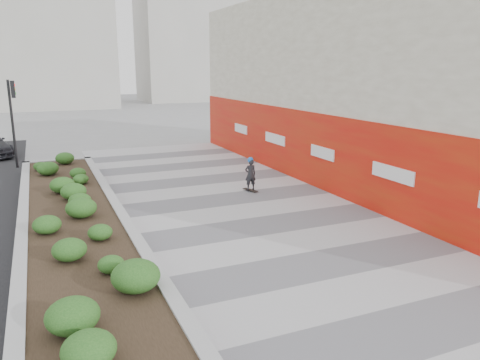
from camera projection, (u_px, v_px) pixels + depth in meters
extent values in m
plane|color=gray|center=(370.00, 296.00, 10.00)|extent=(160.00, 160.00, 0.00)
cube|color=#A8A8AD|center=(299.00, 247.00, 12.68)|extent=(8.00, 36.00, 0.01)
cube|color=#BDB3A1|center=(373.00, 86.00, 19.79)|extent=(6.00, 24.00, 8.00)
cube|color=#B92F0E|center=(310.00, 149.00, 19.23)|extent=(0.12, 24.00, 3.00)
cube|color=#9E9EA0|center=(58.00, 165.00, 21.95)|extent=(3.00, 0.30, 0.55)
cube|color=#9E9EA0|center=(24.00, 226.00, 13.53)|extent=(0.30, 18.00, 0.55)
cube|color=#9E9EA0|center=(118.00, 215.00, 14.58)|extent=(0.30, 18.00, 0.55)
cube|color=#2D2116|center=(73.00, 221.00, 14.06)|extent=(2.40, 17.40, 0.50)
cylinder|color=black|center=(13.00, 124.00, 22.30)|extent=(0.12, 0.12, 4.20)
cube|color=black|center=(13.00, 89.00, 21.98)|extent=(0.18, 0.28, 0.80)
cube|color=#ADAAA3|center=(38.00, 21.00, 54.78)|extent=(16.00, 12.00, 20.00)
cube|color=#ADAAA3|center=(189.00, 15.00, 66.50)|extent=(14.00, 10.00, 24.00)
cylinder|color=#595654|center=(315.00, 245.00, 12.87)|extent=(0.44, 0.44, 0.01)
cube|color=black|center=(250.00, 190.00, 18.37)|extent=(0.41, 0.75, 0.02)
imported|color=#25262A|center=(250.00, 174.00, 18.23)|extent=(0.47, 0.32, 1.23)
sphere|color=blue|center=(250.00, 160.00, 18.09)|extent=(0.23, 0.23, 0.23)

